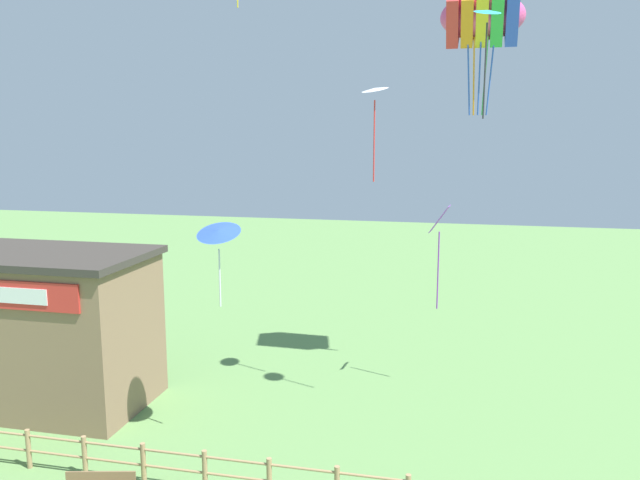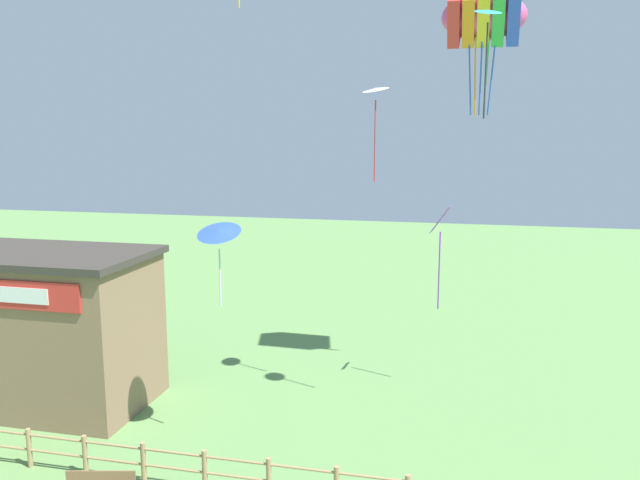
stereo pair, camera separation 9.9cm
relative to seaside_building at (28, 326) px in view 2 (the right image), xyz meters
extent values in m
cylinder|color=#9E7F56|center=(2.98, -4.01, -2.15)|extent=(0.14, 0.14, 1.16)
cylinder|color=#9E7F56|center=(4.76, -4.01, -2.15)|extent=(0.14, 0.14, 1.16)
cylinder|color=#9E7F56|center=(6.54, -4.01, -2.15)|extent=(0.14, 0.14, 1.16)
cylinder|color=#9E7F56|center=(8.32, -4.01, -2.15)|extent=(0.14, 0.14, 1.16)
cylinder|color=#9E7F56|center=(10.10, -4.01, -2.15)|extent=(0.14, 0.14, 1.16)
cylinder|color=#9E7F56|center=(10.99, -4.01, -1.74)|extent=(19.57, 0.07, 0.07)
cube|color=#84664C|center=(0.00, 0.01, -0.14)|extent=(8.46, 4.14, 5.18)
cube|color=#38332D|center=(0.00, 0.01, 2.57)|extent=(8.76, 4.44, 0.24)
cube|color=brown|center=(6.06, -5.28, -2.00)|extent=(1.72, 0.44, 0.52)
ellipsoid|color=#E54C8C|center=(15.16, 5.41, 10.72)|extent=(3.00, 2.26, 2.18)
cube|color=red|center=(14.17, 5.44, 10.72)|extent=(0.48, 2.23, 2.22)
cube|color=orange|center=(14.66, 5.42, 10.72)|extent=(0.48, 2.23, 2.22)
cube|color=yellow|center=(15.16, 5.41, 10.72)|extent=(0.48, 2.23, 2.22)
cube|color=green|center=(15.66, 5.40, 10.72)|extent=(0.48, 2.23, 2.22)
cube|color=blue|center=(16.16, 5.38, 10.72)|extent=(0.48, 2.23, 2.22)
cylinder|color=blue|center=(14.77, 5.17, 8.64)|extent=(0.23, 0.41, 2.66)
cylinder|color=orange|center=(14.95, 5.15, 8.64)|extent=(0.15, 0.43, 2.66)
cylinder|color=blue|center=(15.14, 5.15, 8.64)|extent=(0.05, 0.43, 2.66)
cylinder|color=green|center=(15.33, 5.15, 8.64)|extent=(0.15, 0.43, 2.66)
cylinder|color=blue|center=(15.51, 5.17, 8.64)|extent=(0.23, 0.41, 2.66)
cube|color=purple|center=(13.95, 4.36, 3.64)|extent=(0.75, 0.89, 0.96)
cylinder|color=purple|center=(13.95, 4.36, 1.75)|extent=(0.05, 0.05, 2.87)
cone|color=#2DB2C6|center=(15.21, 1.18, 10.13)|extent=(1.00, 0.99, 0.30)
cylinder|color=#2D2D33|center=(15.21, 1.18, 8.45)|extent=(0.05, 0.05, 2.72)
cone|color=white|center=(11.76, 2.78, 8.11)|extent=(1.25, 1.25, 0.28)
cylinder|color=red|center=(11.76, 2.78, 6.40)|extent=(0.05, 0.05, 2.70)
cone|color=blue|center=(7.90, -1.59, 3.88)|extent=(1.33, 1.29, 0.55)
cylinder|color=silver|center=(7.90, -1.59, 2.51)|extent=(0.05, 0.05, 1.71)
camera|label=1|loc=(14.64, -18.17, 6.61)|focal=35.00mm
camera|label=2|loc=(14.74, -18.15, 6.61)|focal=35.00mm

